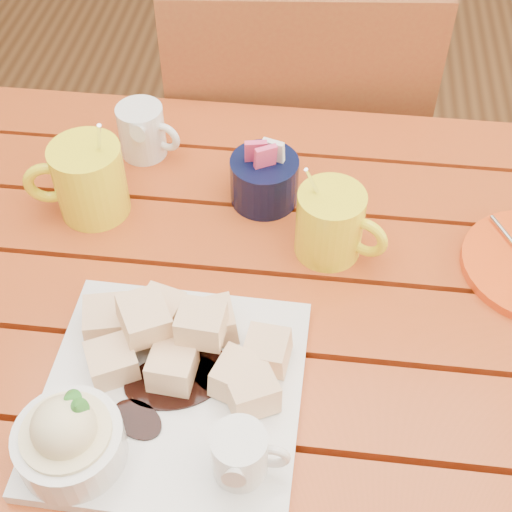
# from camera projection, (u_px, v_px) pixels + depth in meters

# --- Properties ---
(table) EXTENTS (1.20, 0.79, 0.75)m
(table) POSITION_uv_depth(u_px,v_px,m) (227.00, 357.00, 0.92)
(table) COLOR #963D13
(table) RESTS_ON ground
(dessert_plate) EXTENTS (0.27, 0.27, 0.11)m
(dessert_plate) POSITION_uv_depth(u_px,v_px,m) (153.00, 395.00, 0.73)
(dessert_plate) COLOR white
(dessert_plate) RESTS_ON table
(coffee_mug_left) EXTENTS (0.13, 0.09, 0.15)m
(coffee_mug_left) POSITION_uv_depth(u_px,v_px,m) (87.00, 179.00, 0.91)
(coffee_mug_left) COLOR yellow
(coffee_mug_left) RESTS_ON table
(coffee_mug_right) EXTENTS (0.11, 0.08, 0.14)m
(coffee_mug_right) POSITION_uv_depth(u_px,v_px,m) (332.00, 223.00, 0.87)
(coffee_mug_right) COLOR yellow
(coffee_mug_right) RESTS_ON table
(cream_pitcher) EXTENTS (0.09, 0.08, 0.08)m
(cream_pitcher) POSITION_uv_depth(u_px,v_px,m) (143.00, 130.00, 1.00)
(cream_pitcher) COLOR white
(cream_pitcher) RESTS_ON table
(sugar_caddy) EXTENTS (0.09, 0.09, 0.10)m
(sugar_caddy) POSITION_uv_depth(u_px,v_px,m) (264.00, 179.00, 0.94)
(sugar_caddy) COLOR black
(sugar_caddy) RESTS_ON table
(chair_far) EXTENTS (0.47, 0.47, 0.91)m
(chair_far) POSITION_uv_depth(u_px,v_px,m) (293.00, 161.00, 1.38)
(chair_far) COLOR brown
(chair_far) RESTS_ON ground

